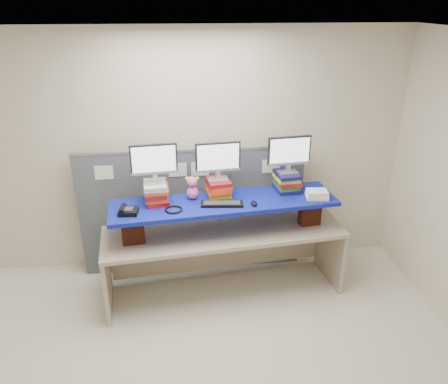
{
  "coord_description": "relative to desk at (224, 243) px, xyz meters",
  "views": [
    {
      "loc": [
        -0.13,
        -2.79,
        3.04
      ],
      "look_at": [
        0.31,
        1.26,
        1.22
      ],
      "focal_mm": 35.0,
      "sensor_mm": 36.0,
      "label": 1
    }
  ],
  "objects": [
    {
      "name": "headset",
      "position": [
        -0.52,
        -0.17,
        0.51
      ],
      "size": [
        0.22,
        0.22,
        0.02
      ],
      "primitive_type": "torus",
      "rotation": [
        0.0,
        0.0,
        0.28
      ],
      "color": "black",
      "rests_on": "blue_board"
    },
    {
      "name": "brick_pier_left",
      "position": [
        -0.93,
        -0.15,
        0.31
      ],
      "size": [
        0.23,
        0.14,
        0.3
      ],
      "primitive_type": "cube",
      "rotation": [
        0.0,
        0.0,
        0.1
      ],
      "color": "maroon",
      "rests_on": "desk"
    },
    {
      "name": "monitor_left",
      "position": [
        -0.69,
        0.05,
        0.95
      ],
      "size": [
        0.46,
        0.15,
        0.4
      ],
      "rotation": [
        0.0,
        0.0,
        0.1
      ],
      "color": "#ACABB0",
      "rests_on": "book_stack_left"
    },
    {
      "name": "monitor_center",
      "position": [
        -0.05,
        0.11,
        0.92
      ],
      "size": [
        0.46,
        0.15,
        0.4
      ],
      "rotation": [
        0.0,
        0.0,
        0.1
      ],
      "color": "#ACABB0",
      "rests_on": "book_stack_center"
    },
    {
      "name": "keyboard",
      "position": [
        -0.03,
        -0.09,
        0.52
      ],
      "size": [
        0.44,
        0.18,
        0.03
      ],
      "rotation": [
        0.0,
        0.0,
        -0.09
      ],
      "color": "black",
      "rests_on": "blue_board"
    },
    {
      "name": "mouse",
      "position": [
        0.29,
        -0.13,
        0.52
      ],
      "size": [
        0.07,
        0.11,
        0.04
      ],
      "primitive_type": "ellipsoid",
      "rotation": [
        0.0,
        0.0,
        0.04
      ],
      "color": "black",
      "rests_on": "blue_board"
    },
    {
      "name": "binder_stack",
      "position": [
        0.98,
        -0.03,
        0.54
      ],
      "size": [
        0.24,
        0.2,
        0.08
      ],
      "rotation": [
        0.0,
        0.0,
        -0.1
      ],
      "color": "white",
      "rests_on": "blue_board"
    },
    {
      "name": "blue_board",
      "position": [
        0.0,
        0.0,
        0.48
      ],
      "size": [
        2.39,
        0.83,
        0.04
      ],
      "primitive_type": "cube",
      "rotation": [
        0.0,
        0.0,
        0.1
      ],
      "color": "#080970",
      "rests_on": "brick_pier_left"
    },
    {
      "name": "cubicle_partition",
      "position": [
        -0.31,
        0.52,
        0.15
      ],
      "size": [
        2.6,
        0.06,
        1.53
      ],
      "color": "#464B53",
      "rests_on": "ground"
    },
    {
      "name": "book_stack_left",
      "position": [
        -0.69,
        0.04,
        0.61
      ],
      "size": [
        0.26,
        0.31,
        0.22
      ],
      "color": "maroon",
      "rests_on": "blue_board"
    },
    {
      "name": "desk_phone",
      "position": [
        -0.96,
        -0.19,
        0.53
      ],
      "size": [
        0.19,
        0.18,
        0.08
      ],
      "rotation": [
        0.0,
        0.0,
        -0.08
      ],
      "color": "black",
      "rests_on": "blue_board"
    },
    {
      "name": "desk",
      "position": [
        0.0,
        0.0,
        0.0
      ],
      "size": [
        2.62,
        1.01,
        0.78
      ],
      "rotation": [
        0.0,
        0.0,
        0.1
      ],
      "color": "tan",
      "rests_on": "ground"
    },
    {
      "name": "book_stack_right",
      "position": [
        0.7,
        0.2,
        0.61
      ],
      "size": [
        0.27,
        0.32,
        0.21
      ],
      "color": "#15114E",
      "rests_on": "blue_board"
    },
    {
      "name": "room",
      "position": [
        -0.31,
        -1.26,
        0.78
      ],
      "size": [
        5.0,
        4.0,
        2.8
      ],
      "color": "beige",
      "rests_on": "ground"
    },
    {
      "name": "brick_pier_right",
      "position": [
        0.94,
        0.05,
        0.31
      ],
      "size": [
        0.23,
        0.14,
        0.3
      ],
      "primitive_type": "cube",
      "rotation": [
        0.0,
        0.0,
        0.1
      ],
      "color": "maroon",
      "rests_on": "desk"
    },
    {
      "name": "monitor_right",
      "position": [
        0.71,
        0.19,
        0.94
      ],
      "size": [
        0.46,
        0.15,
        0.4
      ],
      "rotation": [
        0.0,
        0.0,
        0.1
      ],
      "color": "#ACABB0",
      "rests_on": "book_stack_right"
    },
    {
      "name": "book_stack_center",
      "position": [
        -0.05,
        0.12,
        0.6
      ],
      "size": [
        0.27,
        0.32,
        0.19
      ],
      "color": "#217D26",
      "rests_on": "blue_board"
    },
    {
      "name": "plush_toy",
      "position": [
        -0.32,
        0.09,
        0.63
      ],
      "size": [
        0.15,
        0.11,
        0.25
      ],
      "rotation": [
        0.0,
        0.0,
        0.04
      ],
      "color": "pink",
      "rests_on": "blue_board"
    }
  ]
}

